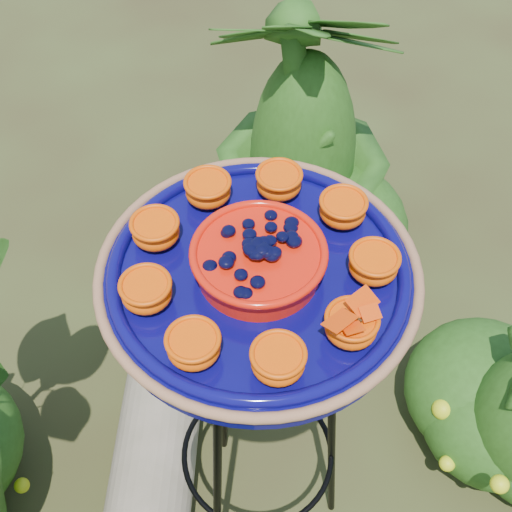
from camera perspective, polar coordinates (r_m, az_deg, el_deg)
name	(u,v)px	position (r m, az deg, el deg)	size (l,w,h in m)	color
tripod_stand	(258,401)	(1.32, 0.16, -11.51)	(0.38, 0.38, 0.87)	black
feeder_dish	(259,272)	(1.00, 0.21, -1.30)	(0.54, 0.54, 0.10)	#090651
driftwood_log	(161,411)	(1.80, -7.60, -12.21)	(0.19, 0.19, 0.58)	gray
shrub_back_right	(304,134)	(1.93, 3.85, 9.75)	(0.48, 0.48, 0.86)	#234A13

